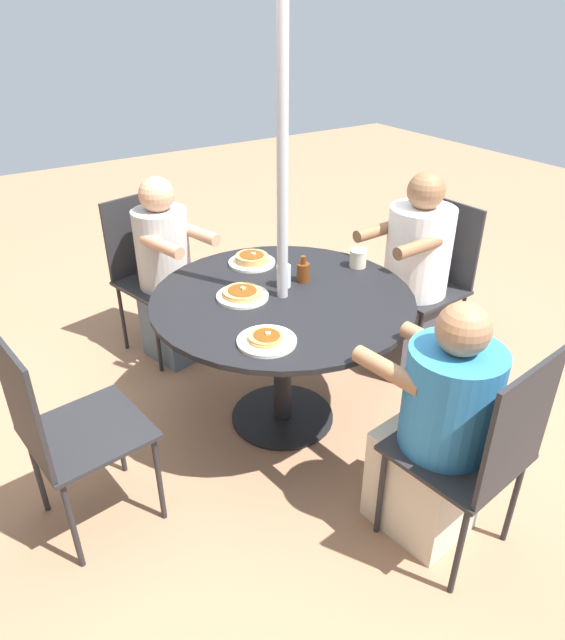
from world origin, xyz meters
TOP-DOWN VIEW (x-y plane):
  - ground_plane at (0.00, 0.00)m, footprint 12.00×12.00m
  - patio_table at (0.00, 0.00)m, footprint 1.27×1.27m
  - umbrella_pole at (0.00, 0.00)m, footprint 0.05×0.05m
  - patio_chair_north at (-0.14, 1.12)m, footprint 0.49×0.49m
  - patio_chair_east at (-1.12, -0.14)m, footprint 0.49×0.49m
  - diner_east at (-0.93, -0.12)m, footprint 0.54×0.41m
  - patio_chair_south at (0.07, -1.12)m, footprint 0.47×0.47m
  - diner_south at (0.06, -0.94)m, footprint 0.39×0.55m
  - patio_chair_west at (1.09, 0.26)m, footprint 0.53×0.53m
  - diner_west at (0.92, 0.22)m, footprint 0.53×0.41m
  - pancake_plate_a at (0.09, 0.17)m, footprint 0.25×0.25m
  - pancake_plate_b at (0.41, -0.07)m, footprint 0.25×0.25m
  - pancake_plate_c at (-0.32, 0.29)m, footprint 0.25×0.25m
  - syrup_bottle at (0.08, -0.18)m, footprint 0.09×0.07m
  - coffee_cup at (0.07, -0.52)m, footprint 0.09×0.09m
  - drinking_glass_a at (0.08, -0.06)m, footprint 0.07×0.07m

SIDE VIEW (x-z plane):
  - ground_plane at x=0.00m, z-range 0.00..0.00m
  - diner_east at x=-0.93m, z-range -0.05..1.03m
  - diner_west at x=0.92m, z-range -0.04..1.09m
  - diner_south at x=0.06m, z-range -0.06..1.13m
  - patio_chair_north at x=-0.14m, z-range 0.07..1.03m
  - patio_chair_east at x=-1.12m, z-range 0.07..1.03m
  - patio_chair_south at x=0.07m, z-range 0.07..1.03m
  - patio_chair_west at x=1.09m, z-range 0.07..1.03m
  - patio_table at x=0.00m, z-range 0.25..0.99m
  - pancake_plate_c at x=-0.32m, z-range 0.73..0.78m
  - pancake_plate_a at x=0.09m, z-range 0.73..0.78m
  - pancake_plate_b at x=0.41m, z-range 0.73..0.79m
  - coffee_cup at x=0.07m, z-range 0.74..0.84m
  - syrup_bottle at x=0.08m, z-range 0.73..0.86m
  - drinking_glass_a at x=0.08m, z-range 0.74..0.85m
  - umbrella_pole at x=0.00m, z-range 0.00..2.06m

